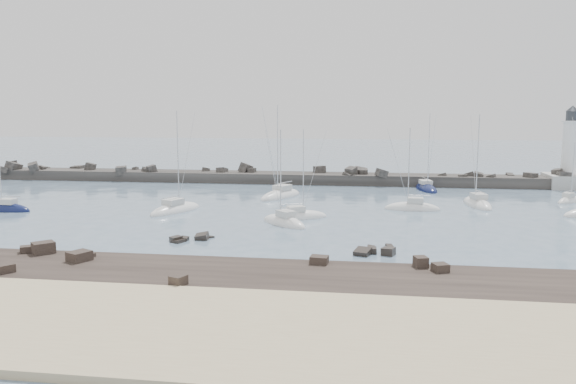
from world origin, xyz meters
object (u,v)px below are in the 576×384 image
object	(u,v)px
sailboat_4	(281,196)
sailboat_6	(426,189)
sailboat_2	(176,210)
sailboat_3	(284,223)
sailboat_1	(6,210)
sailboat_5	(298,217)
sailboat_7	(412,209)
sailboat_10	(569,201)
lighthouse	(568,170)
sailboat_8	(477,205)

from	to	relation	value
sailboat_4	sailboat_6	distance (m)	25.30
sailboat_2	sailboat_3	bearing A→B (deg)	-22.35
sailboat_1	sailboat_5	world-z (taller)	sailboat_5
sailboat_3	sailboat_4	size ratio (longest dim) A/B	0.79
sailboat_2	sailboat_7	distance (m)	31.17
sailboat_5	sailboat_10	bearing A→B (deg)	25.74
lighthouse	sailboat_7	distance (m)	38.01
sailboat_6	sailboat_7	distance (m)	19.93
sailboat_6	sailboat_7	xyz separation A→B (m)	(-3.69, -19.59, 0.02)
sailboat_1	sailboat_3	bearing A→B (deg)	-5.51
sailboat_1	sailboat_8	size ratio (longest dim) A/B	0.83
sailboat_7	sailboat_10	bearing A→B (deg)	23.01
lighthouse	sailboat_2	size ratio (longest dim) A/B	1.04
sailboat_2	sailboat_7	xyz separation A→B (m)	(30.64, 5.70, 0.00)
sailboat_6	sailboat_8	distance (m)	16.04
lighthouse	sailboat_1	size ratio (longest dim) A/B	1.29
sailboat_7	sailboat_8	distance (m)	10.16
sailboat_7	sailboat_1	bearing A→B (deg)	-171.01
sailboat_1	sailboat_3	world-z (taller)	sailboat_3
sailboat_4	sailboat_7	bearing A→B (deg)	-23.67
sailboat_4	sailboat_6	bearing A→B (deg)	26.47
sailboat_3	sailboat_4	bearing A→B (deg)	99.90
sailboat_3	sailboat_8	xyz separation A→B (m)	(24.54, 16.45, 0.00)
sailboat_2	sailboat_3	size ratio (longest dim) A/B	1.18
lighthouse	sailboat_6	size ratio (longest dim) A/B	1.07
sailboat_5	sailboat_10	distance (m)	41.09
lighthouse	sailboat_7	xyz separation A→B (m)	(-27.80, -25.75, -2.94)
lighthouse	sailboat_8	distance (m)	28.45
sailboat_8	sailboat_10	world-z (taller)	sailboat_8
sailboat_1	sailboat_2	size ratio (longest dim) A/B	0.81
sailboat_1	sailboat_5	bearing A→B (deg)	0.28
sailboat_1	sailboat_4	world-z (taller)	sailboat_4
sailboat_6	lighthouse	bearing A→B (deg)	14.35
sailboat_2	sailboat_8	world-z (taller)	sailboat_2
sailboat_6	sailboat_1	bearing A→B (deg)	-153.68
lighthouse	sailboat_10	xyz separation A→B (m)	(-4.98, -16.07, -2.96)
sailboat_1	sailboat_6	xyz separation A→B (m)	(56.49, 27.94, -0.02)
sailboat_3	sailboat_10	xyz separation A→B (m)	(38.23, 21.64, -0.02)
sailboat_2	sailboat_7	bearing A→B (deg)	10.54
sailboat_6	sailboat_3	bearing A→B (deg)	-121.22
lighthouse	sailboat_5	bearing A→B (deg)	-141.08
sailboat_4	sailboat_8	xyz separation A→B (m)	(28.07, -3.81, 0.00)
sailboat_1	sailboat_6	distance (m)	63.02
sailboat_2	sailboat_5	world-z (taller)	sailboat_2
sailboat_3	sailboat_10	distance (m)	43.93
sailboat_7	sailboat_5	bearing A→B (deg)	-150.11
sailboat_2	sailboat_10	size ratio (longest dim) A/B	1.51
sailboat_2	sailboat_8	xyz separation A→B (m)	(39.76, 10.20, 0.01)
sailboat_3	sailboat_8	distance (m)	29.54
sailboat_6	sailboat_4	bearing A→B (deg)	-153.53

